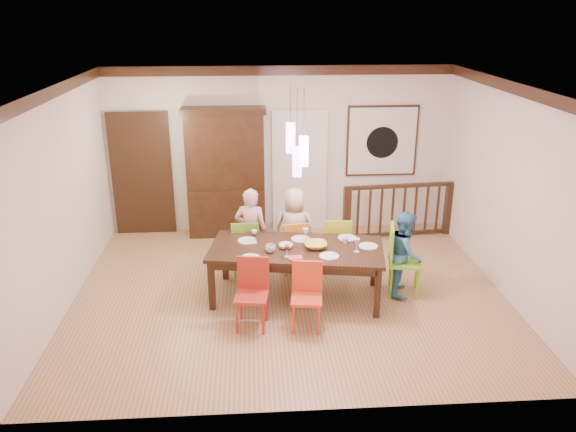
{
  "coord_description": "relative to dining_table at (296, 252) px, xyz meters",
  "views": [
    {
      "loc": [
        -0.5,
        -7.08,
        3.83
      ],
      "look_at": [
        -0.01,
        0.17,
        1.1
      ],
      "focal_mm": 35.0,
      "sensor_mm": 36.0,
      "label": 1
    }
  ],
  "objects": [
    {
      "name": "china_hutch",
      "position": [
        -1.03,
        2.42,
        0.45
      ],
      "size": [
        1.42,
        0.46,
        2.25
      ],
      "color": "black",
      "rests_on": "floor"
    },
    {
      "name": "chair_near_mid",
      "position": [
        0.06,
        -0.82,
        -0.19
      ],
      "size": [
        0.43,
        0.43,
        0.85
      ],
      "rotation": [
        0.0,
        0.0,
        -0.13
      ],
      "color": "red",
      "rests_on": "floor"
    },
    {
      "name": "wine_glass_a",
      "position": [
        -0.57,
        0.19,
        0.17
      ],
      "size": [
        0.08,
        0.08,
        0.19
      ],
      "primitive_type": null,
      "color": "#590C19",
      "rests_on": "dining_table"
    },
    {
      "name": "painting",
      "position": [
        1.71,
        2.59,
        0.92
      ],
      "size": [
        1.25,
        0.06,
        1.25
      ],
      "color": "black",
      "rests_on": "wall_back"
    },
    {
      "name": "person_far_left",
      "position": [
        -0.61,
        0.79,
        -0.0
      ],
      "size": [
        0.55,
        0.43,
        1.35
      ],
      "primitive_type": "imported",
      "rotation": [
        0.0,
        0.0,
        2.9
      ],
      "color": "#FCC0C0",
      "rests_on": "floor"
    },
    {
      "name": "dining_table",
      "position": [
        0.0,
        0.0,
        0.0
      ],
      "size": [
        2.48,
        1.43,
        0.75
      ],
      "rotation": [
        0.0,
        0.0,
        -0.16
      ],
      "color": "black",
      "rests_on": "floor"
    },
    {
      "name": "plate_far_right",
      "position": [
        0.74,
        0.27,
        0.08
      ],
      "size": [
        0.26,
        0.26,
        0.01
      ],
      "primitive_type": "cylinder",
      "color": "white",
      "rests_on": "dining_table"
    },
    {
      "name": "plate_near_left",
      "position": [
        -0.63,
        -0.31,
        0.08
      ],
      "size": [
        0.26,
        0.26,
        0.01
      ],
      "primitive_type": "cylinder",
      "color": "white",
      "rests_on": "dining_table"
    },
    {
      "name": "wall_back",
      "position": [
        -0.09,
        2.63,
        0.78
      ],
      "size": [
        6.0,
        0.0,
        6.0
      ],
      "primitive_type": "plane",
      "rotation": [
        1.57,
        0.0,
        0.0
      ],
      "color": "silver",
      "rests_on": "floor"
    },
    {
      "name": "crown_molding",
      "position": [
        -0.09,
        0.13,
        2.15
      ],
      "size": [
        6.0,
        5.0,
        0.16
      ],
      "primitive_type": null,
      "color": "black",
      "rests_on": "wall_back"
    },
    {
      "name": "person_end_right",
      "position": [
        1.51,
        0.02,
        -0.07
      ],
      "size": [
        0.59,
        0.68,
        1.21
      ],
      "primitive_type": "imported",
      "rotation": [
        0.0,
        0.0,
        1.32
      ],
      "color": "teal",
      "rests_on": "floor"
    },
    {
      "name": "ceiling",
      "position": [
        -0.09,
        0.13,
        2.23
      ],
      "size": [
        6.0,
        6.0,
        0.0
      ],
      "primitive_type": "plane",
      "rotation": [
        3.14,
        0.0,
        0.0
      ],
      "color": "white",
      "rests_on": "wall_back"
    },
    {
      "name": "wall_left",
      "position": [
        -3.09,
        0.13,
        0.78
      ],
      "size": [
        0.0,
        5.0,
        5.0
      ],
      "primitive_type": "plane",
      "rotation": [
        1.57,
        0.0,
        1.57
      ],
      "color": "silver",
      "rests_on": "floor"
    },
    {
      "name": "wine_glass_c",
      "position": [
        -0.15,
        -0.29,
        0.17
      ],
      "size": [
        0.08,
        0.08,
        0.19
      ],
      "primitive_type": null,
      "color": "#590C19",
      "rests_on": "dining_table"
    },
    {
      "name": "plate_far_mid",
      "position": [
        0.08,
        0.27,
        0.08
      ],
      "size": [
        0.26,
        0.26,
        0.01
      ],
      "primitive_type": "cylinder",
      "color": "white",
      "rests_on": "dining_table"
    },
    {
      "name": "cup_left",
      "position": [
        -0.36,
        -0.14,
        0.13
      ],
      "size": [
        0.15,
        0.15,
        0.1
      ],
      "primitive_type": "imported",
      "rotation": [
        0.0,
        0.0,
        0.12
      ],
      "color": "silver",
      "rests_on": "dining_table"
    },
    {
      "name": "wall_right",
      "position": [
        2.91,
        0.13,
        0.78
      ],
      "size": [
        0.0,
        5.0,
        5.0
      ],
      "primitive_type": "plane",
      "rotation": [
        1.57,
        0.0,
        -1.57
      ],
      "color": "silver",
      "rests_on": "floor"
    },
    {
      "name": "napkin",
      "position": [
        -0.04,
        -0.35,
        0.08
      ],
      "size": [
        0.18,
        0.14,
        0.01
      ],
      "primitive_type": "cube",
      "color": "#D83359",
      "rests_on": "dining_table"
    },
    {
      "name": "serving_bowl",
      "position": [
        0.26,
        -0.03,
        0.11
      ],
      "size": [
        0.31,
        0.31,
        0.08
      ],
      "primitive_type": "imported",
      "rotation": [
        0.0,
        0.0,
        0.01
      ],
      "color": "gold",
      "rests_on": "dining_table"
    },
    {
      "name": "white_doorway",
      "position": [
        0.26,
        2.59,
        0.38
      ],
      "size": [
        0.97,
        0.05,
        2.22
      ],
      "primitive_type": "cube",
      "color": "silver",
      "rests_on": "wall_back"
    },
    {
      "name": "wine_glass_d",
      "position": [
        0.79,
        -0.2,
        0.17
      ],
      "size": [
        0.08,
        0.08,
        0.19
      ],
      "primitive_type": null,
      "color": "silver",
      "rests_on": "dining_table"
    },
    {
      "name": "small_bowl",
      "position": [
        -0.14,
        -0.01,
        0.11
      ],
      "size": [
        0.21,
        0.21,
        0.06
      ],
      "primitive_type": "imported",
      "rotation": [
        0.0,
        0.0,
        0.06
      ],
      "color": "white",
      "rests_on": "dining_table"
    },
    {
      "name": "floor",
      "position": [
        -0.09,
        0.13,
        -0.67
      ],
      "size": [
        6.0,
        6.0,
        0.0
      ],
      "primitive_type": "plane",
      "color": "#9C6F4B",
      "rests_on": "ground"
    },
    {
      "name": "balustrade",
      "position": [
        1.95,
        2.08,
        -0.18
      ],
      "size": [
        1.98,
        0.25,
        0.96
      ],
      "rotation": [
        0.0,
        0.0,
        0.09
      ],
      "color": "black",
      "rests_on": "floor"
    },
    {
      "name": "plate_far_left",
      "position": [
        -0.67,
        0.26,
        0.08
      ],
      "size": [
        0.26,
        0.26,
        0.01
      ],
      "primitive_type": "cylinder",
      "color": "white",
      "rests_on": "dining_table"
    },
    {
      "name": "plate_end_right",
      "position": [
        0.98,
        -0.04,
        0.08
      ],
      "size": [
        0.26,
        0.26,
        0.01
      ],
      "primitive_type": "cylinder",
      "color": "white",
      "rests_on": "dining_table"
    },
    {
      "name": "chair_far_right",
      "position": [
        0.67,
        0.78,
        -0.17
      ],
      "size": [
        0.42,
        0.42,
        0.89
      ],
      "rotation": [
        0.0,
        0.0,
        3.09
      ],
      "color": "#ABB823",
      "rests_on": "floor"
    },
    {
      "name": "plate_near_mid",
      "position": [
        0.4,
        -0.32,
        0.08
      ],
      "size": [
        0.26,
        0.26,
        0.01
      ],
      "primitive_type": "cylinder",
      "color": "white",
      "rests_on": "dining_table"
    },
    {
      "name": "pendant_cluster",
      "position": [
        0.0,
        -0.0,
        1.43
      ],
      "size": [
        0.27,
        0.21,
        1.14
      ],
      "color": "#F449C2",
      "rests_on": "ceiling"
    },
    {
      "name": "chair_near_left",
      "position": [
        -0.62,
        -0.75,
        -0.16
      ],
      "size": [
        0.46,
        0.46,
        0.89
      ],
      "rotation": [
        0.0,
        0.0,
        -0.15
      ],
      "color": "#A92A1E",
      "rests_on": "floor"
    },
    {
      "name": "chair_end_right",
      "position": [
        1.52,
        0.01,
        -0.1
      ],
      "size": [
        0.54,
        0.54,
        1.0
      ],
      "rotation": [
        0.0,
        0.0,
        1.35
      ],
      "color": "#80CB2B",
      "rests_on": "floor"
    },
    {
      "name": "chair_far_mid",
      "position": [
        0.03,
        0.79,
        -0.19
      ],
      "size": [
        0.42,
        0.42,
        0.85
      ],
      "rotation": [
        0.0,
        0.0,
        3.24
      ],
      "color": "orange",
      "rests_on": "floor"
    },
    {
      "name": "panel_door",
      "position": [
        -2.49,
        2.58,
        0.38
      ],
      "size": [
        1.04,
        0.07,
        2.24
      ],
      "primitive_type": "cube",
      "color": "black",
      "rests_on": "wall_back"
    },
    {
      "name": "person_far_mid",
      "position": [
        0.04,
        0.88,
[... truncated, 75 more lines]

